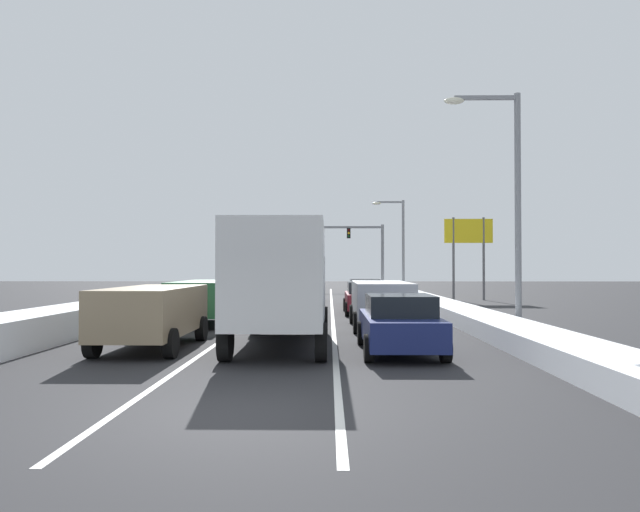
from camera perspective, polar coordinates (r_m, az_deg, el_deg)
name	(u,v)px	position (r m, az deg, el deg)	size (l,w,h in m)	color
ground_plane	(296,314)	(27.35, -2.36, -5.72)	(120.31, 120.31, 0.00)	#28282B
lane_stripe_between_right_lane_and_center_lane	(332,307)	(31.92, 1.18, -5.04)	(0.14, 50.90, 0.01)	silver
lane_stripe_between_center_lane_and_left_lane	(270,307)	(32.09, -4.93, -5.01)	(0.14, 50.90, 0.01)	silver
snow_bank_right_shoulder	(429,302)	(32.37, 10.63, -4.48)	(1.70, 50.90, 0.56)	white
snow_bank_left_shoulder	(174,299)	(33.02, -14.14, -4.09)	(1.90, 50.90, 0.91)	white
sedan_navy_right_lane_nearest	(399,323)	(15.27, 7.77, -6.55)	(2.00, 4.50, 1.51)	navy
suv_silver_right_lane_second	(381,300)	(21.25, 6.01, -4.32)	(2.16, 4.90, 1.67)	#B7BABF
sedan_maroon_right_lane_third	(365,298)	(27.62, 4.46, -4.08)	(2.00, 4.50, 1.51)	maroon
sedan_red_right_lane_fourth	(365,292)	(33.51, 4.40, -3.54)	(2.00, 4.50, 1.51)	maroon
box_truck_center_lane_nearest	(282,279)	(16.12, -3.78, -2.22)	(2.53, 7.20, 3.36)	slate
suv_charcoal_center_lane_second	(289,295)	(24.63, -3.05, -3.87)	(2.16, 4.90, 1.67)	#38383D
sedan_white_center_lane_third	(301,294)	(30.97, -1.89, -3.75)	(2.00, 4.50, 1.51)	silver
sedan_black_center_lane_fourth	(302,289)	(37.82, -1.76, -3.26)	(2.00, 4.50, 1.51)	black
suv_tan_left_lane_nearest	(153,311)	(16.53, -16.07, -5.23)	(2.16, 4.90, 1.67)	#937F60
suv_green_left_lane_second	(205,298)	(22.88, -11.24, -4.07)	(2.16, 4.90, 1.67)	#1E5633
sedan_navy_left_lane_third	(224,296)	(29.04, -9.42, -3.92)	(2.00, 4.50, 1.51)	navy
sedan_silver_left_lane_fourth	(244,291)	(35.07, -7.45, -3.43)	(2.00, 4.50, 1.51)	#B7BABF
traffic_light_gantry	(327,238)	(55.03, 0.65, 1.73)	(14.00, 0.47, 6.20)	slate
street_lamp_right_near	(507,189)	(21.38, 17.90, 6.30)	(2.66, 0.36, 8.28)	gray
street_lamp_right_mid	(399,237)	(48.44, 7.71, 1.83)	(2.66, 0.36, 7.71)	gray
roadside_sign_right	(468,240)	(39.87, 14.35, 1.57)	(3.20, 0.16, 5.50)	#59595B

